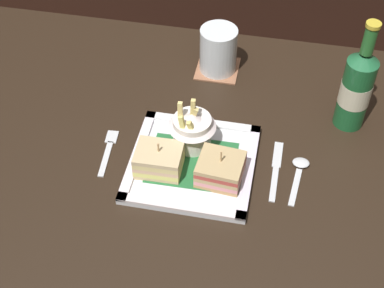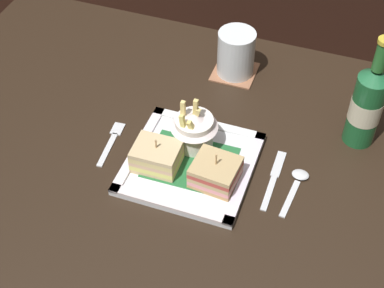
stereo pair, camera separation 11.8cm
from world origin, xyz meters
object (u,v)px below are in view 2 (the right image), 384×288
at_px(fork, 112,140).
at_px(spoon, 298,180).
at_px(square_plate, 191,164).
at_px(water_glass, 236,56).
at_px(sandwich_half_left, 157,156).
at_px(beer_bottle, 367,104).
at_px(knife, 274,177).
at_px(sandwich_half_right, 215,172).
at_px(fries_cup, 193,127).
at_px(dining_table, 193,185).

distance_m(fork, spoon, 0.40).
xyz_separation_m(square_plate, water_glass, (0.00, 0.32, 0.04)).
relative_size(sandwich_half_left, beer_bottle, 0.36).
relative_size(sandwich_half_left, knife, 0.58).
xyz_separation_m(sandwich_half_right, spoon, (0.15, 0.06, -0.03)).
height_order(fries_cup, beer_bottle, beer_bottle).
relative_size(square_plate, spoon, 1.95).
bearing_deg(knife, square_plate, -171.29).
relative_size(square_plate, sandwich_half_left, 2.70).
relative_size(sandwich_half_left, fries_cup, 0.79).
xyz_separation_m(fries_cup, fork, (-0.17, -0.04, -0.06)).
distance_m(beer_bottle, spoon, 0.21).
distance_m(dining_table, fries_cup, 0.18).
distance_m(square_plate, sandwich_half_left, 0.07).
bearing_deg(sandwich_half_right, fries_cup, 133.42).
distance_m(sandwich_half_left, spoon, 0.29).
bearing_deg(dining_table, fork, -168.24).
relative_size(square_plate, sandwich_half_right, 2.68).
distance_m(square_plate, water_glass, 0.32).
xyz_separation_m(square_plate, sandwich_half_right, (0.06, -0.03, 0.03)).
distance_m(beer_bottle, water_glass, 0.34).
bearing_deg(sandwich_half_right, fork, 170.89).
xyz_separation_m(square_plate, spoon, (0.22, 0.03, -0.00)).
bearing_deg(water_glass, spoon, -52.82).
relative_size(square_plate, knife, 1.56).
xyz_separation_m(water_glass, fork, (-0.18, -0.31, -0.05)).
relative_size(square_plate, water_glass, 2.29).
relative_size(dining_table, beer_bottle, 5.05).
xyz_separation_m(sandwich_half_right, fork, (-0.24, 0.04, -0.03)).
distance_m(beer_bottle, knife, 0.24).
xyz_separation_m(square_plate, sandwich_half_left, (-0.06, -0.03, 0.03)).
height_order(sandwich_half_right, knife, sandwich_half_right).
bearing_deg(fork, beer_bottle, 20.29).
bearing_deg(sandwich_half_left, spoon, 12.16).
distance_m(sandwich_half_left, water_glass, 0.35).
distance_m(fries_cup, knife, 0.19).
bearing_deg(water_glass, beer_bottle, -21.75).
relative_size(fries_cup, water_glass, 1.08).
xyz_separation_m(fork, knife, (0.35, 0.02, 0.00)).
xyz_separation_m(dining_table, spoon, (0.23, -0.01, 0.12)).
height_order(sandwich_half_left, knife, sandwich_half_left).
relative_size(sandwich_half_right, fork, 0.70).
bearing_deg(fries_cup, spoon, -4.91).
xyz_separation_m(fries_cup, beer_bottle, (0.32, 0.14, 0.04)).
bearing_deg(sandwich_half_right, water_glass, 100.15).
relative_size(water_glass, knife, 0.68).
relative_size(sandwich_half_right, water_glass, 0.85).
height_order(water_glass, knife, water_glass).
bearing_deg(sandwich_half_left, beer_bottle, 30.71).
bearing_deg(fork, dining_table, 11.76).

